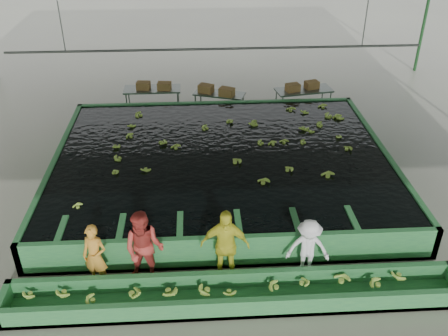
{
  "coord_description": "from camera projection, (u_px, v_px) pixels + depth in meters",
  "views": [
    {
      "loc": [
        -0.72,
        -11.47,
        8.15
      ],
      "look_at": [
        0.0,
        0.5,
        1.0
      ],
      "focal_mm": 40.0,
      "sensor_mm": 36.0,
      "label": 1
    }
  ],
  "objects": [
    {
      "name": "ground",
      "position": [
        225.0,
        208.0,
        14.04
      ],
      "size": [
        80.0,
        80.0,
        0.0
      ],
      "primitive_type": "plane",
      "color": "gray",
      "rests_on": "ground"
    },
    {
      "name": "shed_roof",
      "position": [
        225.0,
        30.0,
        11.48
      ],
      "size": [
        20.0,
        22.0,
        0.04
      ],
      "primitive_type": "cube",
      "color": "#969799",
      "rests_on": "shed_posts"
    },
    {
      "name": "shed_posts",
      "position": [
        225.0,
        128.0,
        12.76
      ],
      "size": [
        20.0,
        22.0,
        5.0
      ],
      "primitive_type": null,
      "color": "#1B4920",
      "rests_on": "ground"
    },
    {
      "name": "flotation_tank",
      "position": [
        222.0,
        167.0,
        15.1
      ],
      "size": [
        10.0,
        8.0,
        0.9
      ],
      "primitive_type": null,
      "color": "#327E40",
      "rests_on": "ground"
    },
    {
      "name": "tank_water",
      "position": [
        222.0,
        155.0,
        14.89
      ],
      "size": [
        9.7,
        7.7,
        0.0
      ],
      "primitive_type": "cube",
      "color": "black",
      "rests_on": "flotation_tank"
    },
    {
      "name": "sorting_trough",
      "position": [
        235.0,
        294.0,
        10.83
      ],
      "size": [
        10.0,
        1.0,
        0.5
      ],
      "primitive_type": null,
      "color": "#327E40",
      "rests_on": "ground"
    },
    {
      "name": "cableway_rail",
      "position": [
        216.0,
        49.0,
        16.79
      ],
      "size": [
        0.08,
        0.08,
        14.0
      ],
      "primitive_type": "cylinder",
      "color": "#59605B",
      "rests_on": "shed_roof"
    },
    {
      "name": "rail_hanger_left",
      "position": [
        61.0,
        21.0,
        16.02
      ],
      "size": [
        0.04,
        0.04,
        2.0
      ],
      "primitive_type": "cylinder",
      "color": "#59605B",
      "rests_on": "shed_roof"
    },
    {
      "name": "rail_hanger_right",
      "position": [
        366.0,
        17.0,
        16.54
      ],
      "size": [
        0.04,
        0.04,
        2.0
      ],
      "primitive_type": "cylinder",
      "color": "#59605B",
      "rests_on": "shed_roof"
    },
    {
      "name": "worker_a",
      "position": [
        95.0,
        256.0,
        11.08
      ],
      "size": [
        0.67,
        0.54,
        1.59
      ],
      "primitive_type": "imported",
      "rotation": [
        0.0,
        0.0,
        -0.31
      ],
      "color": "gold",
      "rests_on": "ground"
    },
    {
      "name": "worker_b",
      "position": [
        144.0,
        249.0,
        11.06
      ],
      "size": [
        1.03,
        0.87,
        1.89
      ],
      "primitive_type": "imported",
      "rotation": [
        0.0,
        0.0,
        -0.18
      ],
      "color": "#C53D35",
      "rests_on": "ground"
    },
    {
      "name": "worker_c",
      "position": [
        225.0,
        246.0,
        11.15
      ],
      "size": [
        1.15,
        0.57,
        1.89
      ],
      "primitive_type": "imported",
      "rotation": [
        0.0,
        0.0,
        -0.1
      ],
      "color": "yellow",
      "rests_on": "ground"
    },
    {
      "name": "worker_d",
      "position": [
        308.0,
        249.0,
        11.34
      ],
      "size": [
        1.05,
        0.7,
        1.53
      ],
      "primitive_type": "imported",
      "rotation": [
        0.0,
        0.0,
        -0.14
      ],
      "color": "white",
      "rests_on": "ground"
    },
    {
      "name": "packing_table_left",
      "position": [
        153.0,
        100.0,
        19.38
      ],
      "size": [
        2.16,
        0.87,
        0.98
      ],
      "primitive_type": null,
      "rotation": [
        0.0,
        0.0,
        0.0
      ],
      "color": "#59605B",
      "rests_on": "ground"
    },
    {
      "name": "packing_table_mid",
      "position": [
        219.0,
        104.0,
        19.24
      ],
      "size": [
        2.05,
        1.34,
        0.87
      ],
      "primitive_type": null,
      "rotation": [
        0.0,
        0.0,
        -0.33
      ],
      "color": "#59605B",
      "rests_on": "ground"
    },
    {
      "name": "packing_table_right",
      "position": [
        303.0,
        101.0,
        19.31
      ],
      "size": [
        2.26,
        1.2,
        0.98
      ],
      "primitive_type": null,
      "rotation": [
        0.0,
        0.0,
        0.17
      ],
      "color": "#59605B",
      "rests_on": "ground"
    },
    {
      "name": "box_stack_left",
      "position": [
        154.0,
        89.0,
        19.05
      ],
      "size": [
        1.34,
        0.52,
        0.28
      ],
      "primitive_type": null,
      "rotation": [
        0.0,
        0.0,
        -0.13
      ],
      "color": "brown",
      "rests_on": "packing_table_left"
    },
    {
      "name": "box_stack_mid",
      "position": [
        216.0,
        94.0,
        18.94
      ],
      "size": [
        1.43,
        0.98,
        0.3
      ],
      "primitive_type": null,
      "rotation": [
        0.0,
        0.0,
        -0.47
      ],
      "color": "brown",
      "rests_on": "packing_table_mid"
    },
    {
      "name": "box_stack_right",
      "position": [
        302.0,
        90.0,
        19.03
      ],
      "size": [
        1.36,
        0.72,
        0.28
      ],
      "primitive_type": null,
      "rotation": [
        0.0,
        0.0,
        0.29
      ],
      "color": "brown",
      "rests_on": "packing_table_right"
    },
    {
      "name": "floating_bananas",
      "position": [
        221.0,
        143.0,
        15.58
      ],
      "size": [
        8.5,
        5.8,
        0.12
      ],
      "primitive_type": null,
      "color": "#94C03F",
      "rests_on": "tank_water"
    },
    {
      "name": "trough_bananas",
      "position": [
        235.0,
        289.0,
        10.75
      ],
      "size": [
        8.71,
        0.58,
        0.12
      ],
      "primitive_type": null,
      "color": "#94C03F",
      "rests_on": "sorting_trough"
    }
  ]
}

